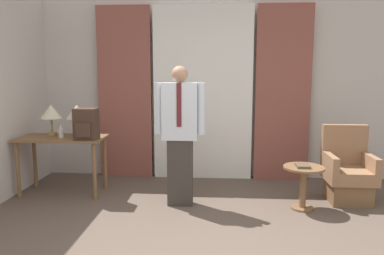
{
  "coord_description": "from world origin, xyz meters",
  "views": [
    {
      "loc": [
        0.23,
        -2.66,
        1.64
      ],
      "look_at": [
        -0.07,
        1.59,
        0.98
      ],
      "focal_mm": 35.0,
      "sensor_mm": 36.0,
      "label": 1
    }
  ],
  "objects_px": {
    "desk": "(62,146)",
    "armchair": "(348,174)",
    "bottle_near_edge": "(61,133)",
    "table_lamp_left": "(51,112)",
    "table_lamp_right": "(77,113)",
    "side_table": "(303,180)",
    "backpack": "(86,124)",
    "person": "(180,131)",
    "book": "(302,166)"
  },
  "relations": [
    {
      "from": "table_lamp_left",
      "to": "armchair",
      "type": "height_order",
      "value": "table_lamp_left"
    },
    {
      "from": "backpack",
      "to": "desk",
      "type": "bearing_deg",
      "value": 159.4
    },
    {
      "from": "desk",
      "to": "side_table",
      "type": "relative_size",
      "value": 2.18
    },
    {
      "from": "desk",
      "to": "book",
      "type": "xyz_separation_m",
      "value": [
        3.06,
        -0.42,
        -0.11
      ]
    },
    {
      "from": "table_lamp_left",
      "to": "armchair",
      "type": "distance_m",
      "value": 3.96
    },
    {
      "from": "desk",
      "to": "armchair",
      "type": "height_order",
      "value": "armchair"
    },
    {
      "from": "table_lamp_right",
      "to": "armchair",
      "type": "bearing_deg",
      "value": -2.84
    },
    {
      "from": "desk",
      "to": "backpack",
      "type": "xyz_separation_m",
      "value": [
        0.4,
        -0.15,
        0.32
      ]
    },
    {
      "from": "table_lamp_right",
      "to": "side_table",
      "type": "relative_size",
      "value": 0.8
    },
    {
      "from": "person",
      "to": "armchair",
      "type": "bearing_deg",
      "value": 7.95
    },
    {
      "from": "backpack",
      "to": "side_table",
      "type": "distance_m",
      "value": 2.76
    },
    {
      "from": "backpack",
      "to": "person",
      "type": "height_order",
      "value": "person"
    },
    {
      "from": "table_lamp_left",
      "to": "side_table",
      "type": "xyz_separation_m",
      "value": [
        3.26,
        -0.52,
        -0.72
      ]
    },
    {
      "from": "armchair",
      "to": "bottle_near_edge",
      "type": "bearing_deg",
      "value": -179.98
    },
    {
      "from": "desk",
      "to": "table_lamp_left",
      "type": "height_order",
      "value": "table_lamp_left"
    },
    {
      "from": "desk",
      "to": "armchair",
      "type": "xyz_separation_m",
      "value": [
        3.71,
        -0.05,
        -0.3
      ]
    },
    {
      "from": "table_lamp_left",
      "to": "book",
      "type": "height_order",
      "value": "table_lamp_left"
    },
    {
      "from": "table_lamp_right",
      "to": "bottle_near_edge",
      "type": "height_order",
      "value": "table_lamp_right"
    },
    {
      "from": "table_lamp_left",
      "to": "side_table",
      "type": "bearing_deg",
      "value": -9.03
    },
    {
      "from": "backpack",
      "to": "bottle_near_edge",
      "type": "bearing_deg",
      "value": 165.96
    },
    {
      "from": "bottle_near_edge",
      "to": "side_table",
      "type": "xyz_separation_m",
      "value": [
        3.06,
        -0.34,
        -0.48
      ]
    },
    {
      "from": "table_lamp_right",
      "to": "armchair",
      "type": "relative_size",
      "value": 0.44
    },
    {
      "from": "person",
      "to": "side_table",
      "type": "relative_size",
      "value": 3.26
    },
    {
      "from": "table_lamp_right",
      "to": "side_table",
      "type": "height_order",
      "value": "table_lamp_right"
    },
    {
      "from": "desk",
      "to": "backpack",
      "type": "distance_m",
      "value": 0.53
    },
    {
      "from": "desk",
      "to": "table_lamp_left",
      "type": "bearing_deg",
      "value": 146.13
    },
    {
      "from": "table_lamp_right",
      "to": "person",
      "type": "bearing_deg",
      "value": -18.01
    },
    {
      "from": "table_lamp_left",
      "to": "bottle_near_edge",
      "type": "height_order",
      "value": "table_lamp_left"
    },
    {
      "from": "backpack",
      "to": "armchair",
      "type": "relative_size",
      "value": 0.42
    },
    {
      "from": "table_lamp_right",
      "to": "armchair",
      "type": "height_order",
      "value": "table_lamp_right"
    },
    {
      "from": "backpack",
      "to": "person",
      "type": "distance_m",
      "value": 1.23
    },
    {
      "from": "desk",
      "to": "table_lamp_right",
      "type": "relative_size",
      "value": 2.72
    },
    {
      "from": "desk",
      "to": "book",
      "type": "distance_m",
      "value": 3.09
    },
    {
      "from": "book",
      "to": "armchair",
      "type": "bearing_deg",
      "value": 29.3
    },
    {
      "from": "table_lamp_right",
      "to": "book",
      "type": "distance_m",
      "value": 2.98
    },
    {
      "from": "table_lamp_left",
      "to": "table_lamp_right",
      "type": "bearing_deg",
      "value": 0.0
    },
    {
      "from": "armchair",
      "to": "book",
      "type": "height_order",
      "value": "armchair"
    },
    {
      "from": "bottle_near_edge",
      "to": "armchair",
      "type": "bearing_deg",
      "value": 0.02
    },
    {
      "from": "desk",
      "to": "person",
      "type": "bearing_deg",
      "value": -12.1
    },
    {
      "from": "table_lamp_right",
      "to": "desk",
      "type": "bearing_deg",
      "value": -146.13
    },
    {
      "from": "bottle_near_edge",
      "to": "table_lamp_left",
      "type": "bearing_deg",
      "value": 138.97
    },
    {
      "from": "table_lamp_left",
      "to": "backpack",
      "type": "height_order",
      "value": "table_lamp_left"
    },
    {
      "from": "person",
      "to": "desk",
      "type": "bearing_deg",
      "value": 167.9
    },
    {
      "from": "armchair",
      "to": "side_table",
      "type": "bearing_deg",
      "value": -151.11
    },
    {
      "from": "table_lamp_right",
      "to": "table_lamp_left",
      "type": "bearing_deg",
      "value": 180.0
    },
    {
      "from": "desk",
      "to": "bottle_near_edge",
      "type": "height_order",
      "value": "bottle_near_edge"
    },
    {
      "from": "book",
      "to": "table_lamp_left",
      "type": "bearing_deg",
      "value": 170.59
    },
    {
      "from": "desk",
      "to": "backpack",
      "type": "relative_size",
      "value": 2.84
    },
    {
      "from": "armchair",
      "to": "side_table",
      "type": "distance_m",
      "value": 0.71
    },
    {
      "from": "side_table",
      "to": "book",
      "type": "distance_m",
      "value": 0.18
    }
  ]
}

